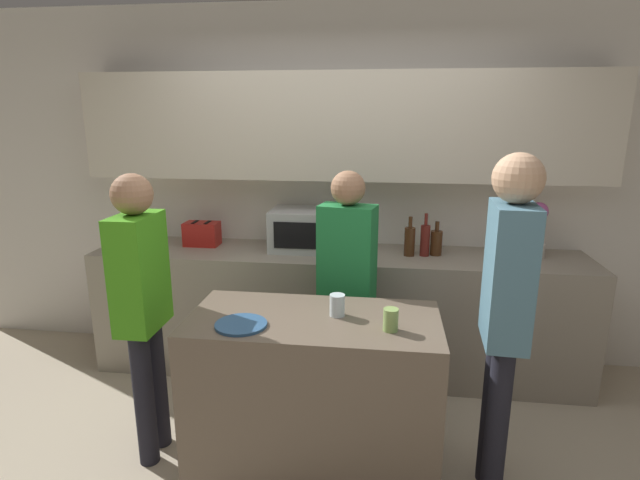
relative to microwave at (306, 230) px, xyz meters
The scene contains 15 objects.
back_wall 0.56m from the microwave, 38.91° to the left, with size 6.40×0.40×2.70m.
back_counter 0.66m from the microwave, 18.07° to the right, with size 3.60×0.62×0.92m.
kitchen_island 1.37m from the microwave, 79.22° to the right, with size 1.31×0.64×0.90m.
microwave is the anchor object (origin of this frame).
toaster 0.82m from the microwave, behind, with size 0.26×0.16×0.18m.
potted_plant 1.64m from the microwave, ahead, with size 0.14×0.14×0.40m.
bottle_0 0.76m from the microwave, ahead, with size 0.08×0.08×0.29m.
bottle_1 0.87m from the microwave, ahead, with size 0.07×0.07×0.31m.
bottle_2 0.95m from the microwave, ahead, with size 0.09×0.09×0.25m.
plate_on_island 1.37m from the microwave, 94.82° to the right, with size 0.26×0.26×0.01m.
cup_0 1.22m from the microwave, 73.35° to the right, with size 0.08×0.08×0.11m.
cup_1 1.45m from the microwave, 64.58° to the right, with size 0.07×0.07×0.11m.
person_left 1.40m from the microwave, 120.30° to the right, with size 0.21×0.34×1.63m.
person_center 1.71m from the microwave, 47.26° to the right, with size 0.23×0.35×1.76m.
person_right 0.73m from the microwave, 60.30° to the right, with size 0.37×0.26×1.59m.
Camera 1 is at (0.34, -2.11, 1.94)m, focal length 28.00 mm.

